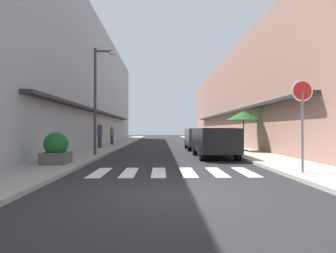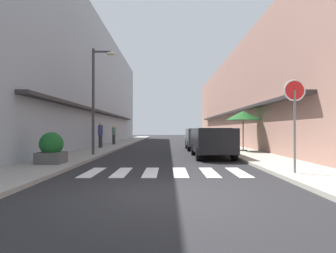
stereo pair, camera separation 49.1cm
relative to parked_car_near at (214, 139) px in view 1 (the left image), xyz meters
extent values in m
plane|color=#232326|center=(-2.24, 9.87, -0.92)|extent=(97.93, 97.93, 0.00)
cube|color=gray|center=(-6.68, 9.87, -0.86)|extent=(2.28, 62.32, 0.12)
cube|color=#ADA899|center=(2.19, 9.87, -0.86)|extent=(2.28, 62.32, 0.12)
cube|color=#939EA8|center=(-10.32, 11.10, 4.43)|extent=(5.00, 42.06, 10.70)
cube|color=#332D2D|center=(-7.57, 11.10, 1.88)|extent=(0.50, 29.44, 0.16)
cube|color=#A87A6B|center=(5.83, 11.10, 3.10)|extent=(5.00, 42.06, 8.05)
cube|color=#332D2D|center=(3.08, 11.10, 1.88)|extent=(0.50, 29.44, 0.16)
cube|color=silver|center=(-4.62, -4.82, -0.92)|extent=(0.45, 2.20, 0.01)
cube|color=silver|center=(-3.67, -4.82, -0.92)|extent=(0.45, 2.20, 0.01)
cube|color=silver|center=(-2.72, -4.82, -0.92)|extent=(0.45, 2.20, 0.01)
cube|color=silver|center=(-1.77, -4.82, -0.92)|extent=(0.45, 2.20, 0.01)
cube|color=silver|center=(-0.82, -4.82, -0.92)|extent=(0.45, 2.20, 0.01)
cube|color=silver|center=(0.13, -4.82, -0.92)|extent=(0.45, 2.20, 0.01)
cube|color=black|center=(0.00, 0.04, -0.04)|extent=(1.78, 4.32, 1.13)
cube|color=black|center=(0.00, -0.18, 0.27)|extent=(1.48, 2.42, 0.56)
cylinder|color=black|center=(-0.79, 1.47, -0.60)|extent=(0.22, 0.64, 0.64)
cylinder|color=black|center=(0.80, 1.46, -0.60)|extent=(0.22, 0.64, 0.64)
cylinder|color=black|center=(-0.80, -1.38, -0.60)|extent=(0.22, 0.64, 0.64)
cylinder|color=black|center=(0.79, -1.39, -0.60)|extent=(0.22, 0.64, 0.64)
cube|color=#4C5156|center=(0.00, 5.54, -0.04)|extent=(1.80, 4.04, 1.13)
cube|color=black|center=(0.00, 5.34, 0.27)|extent=(1.50, 2.27, 0.56)
cylinder|color=black|center=(-0.78, 6.88, -0.60)|extent=(0.23, 0.64, 0.64)
cylinder|color=black|center=(0.81, 6.86, -0.60)|extent=(0.23, 0.64, 0.64)
cylinder|color=black|center=(-0.81, 4.23, -0.60)|extent=(0.23, 0.64, 0.64)
cylinder|color=black|center=(0.78, 4.21, -0.60)|extent=(0.23, 0.64, 0.64)
cylinder|color=slate|center=(1.59, -5.70, 0.42)|extent=(0.07, 0.07, 2.44)
cylinder|color=red|center=(1.59, -5.70, 1.64)|extent=(0.64, 0.03, 0.64)
torus|color=white|center=(1.59, -5.70, 1.64)|extent=(0.65, 0.05, 0.65)
cylinder|color=#38383D|center=(-6.00, 0.54, 1.91)|extent=(0.14, 0.14, 5.43)
cylinder|color=#38383D|center=(-5.55, 0.54, 4.48)|extent=(0.90, 0.10, 0.10)
ellipsoid|color=beige|center=(-5.10, 0.54, 4.38)|extent=(0.44, 0.28, 0.20)
cylinder|color=#262626|center=(2.34, 3.05, -0.77)|extent=(0.48, 0.48, 0.06)
cylinder|color=#4C3823|center=(2.34, 3.05, 0.26)|extent=(0.06, 0.06, 2.13)
cone|color=#19511E|center=(2.34, 3.05, 1.32)|extent=(2.07, 2.07, 0.55)
cube|color=#4C4C4C|center=(-6.58, -3.32, -0.59)|extent=(0.94, 0.94, 0.42)
sphere|color=#195623|center=(-6.58, -3.32, -0.07)|extent=(0.89, 0.89, 0.89)
cylinder|color=#282B33|center=(-6.92, 6.08, -0.36)|extent=(0.26, 0.26, 0.88)
cylinder|color=navy|center=(-6.92, 6.08, 0.43)|extent=(0.34, 0.34, 0.70)
sphere|color=tan|center=(-6.92, 6.08, 0.90)|extent=(0.24, 0.24, 0.24)
cylinder|color=#282B33|center=(-6.82, 10.53, -0.40)|extent=(0.26, 0.26, 0.81)
cylinder|color=#4C7259|center=(-6.82, 10.53, 0.33)|extent=(0.34, 0.34, 0.64)
sphere|color=tan|center=(-6.82, 10.53, 0.76)|extent=(0.22, 0.22, 0.22)
camera|label=1|loc=(-2.65, -14.23, 0.48)|focal=30.87mm
camera|label=2|loc=(-2.16, -14.23, 0.48)|focal=30.87mm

